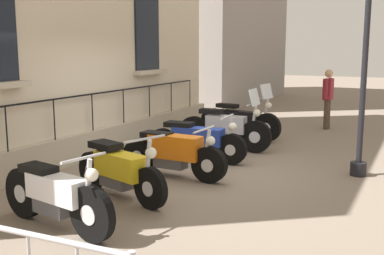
# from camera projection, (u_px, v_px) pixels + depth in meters

# --- Properties ---
(ground_plane) EXTENTS (60.00, 60.00, 0.00)m
(ground_plane) POSITION_uv_depth(u_px,v_px,m) (188.00, 170.00, 8.68)
(ground_plane) COLOR gray
(motorcycle_white) EXTENTS (2.00, 0.73, 1.01)m
(motorcycle_white) POSITION_uv_depth(u_px,v_px,m) (56.00, 196.00, 5.80)
(motorcycle_white) COLOR black
(motorcycle_white) RESTS_ON ground_plane
(motorcycle_yellow) EXTENTS (1.94, 0.93, 1.01)m
(motorcycle_yellow) POSITION_uv_depth(u_px,v_px,m) (120.00, 170.00, 6.98)
(motorcycle_yellow) COLOR black
(motorcycle_yellow) RESTS_ON ground_plane
(motorcycle_orange) EXTENTS (2.02, 0.74, 0.91)m
(motorcycle_orange) POSITION_uv_depth(u_px,v_px,m) (173.00, 153.00, 8.11)
(motorcycle_orange) COLOR black
(motorcycle_orange) RESTS_ON ground_plane
(motorcycle_blue) EXTENTS (2.09, 0.75, 0.94)m
(motorcycle_blue) POSITION_uv_depth(u_px,v_px,m) (196.00, 141.00, 9.28)
(motorcycle_blue) COLOR black
(motorcycle_blue) RESTS_ON ground_plane
(motorcycle_silver) EXTENTS (2.15, 0.62, 1.37)m
(motorcycle_silver) POSITION_uv_depth(u_px,v_px,m) (225.00, 129.00, 10.30)
(motorcycle_silver) COLOR black
(motorcycle_silver) RESTS_ON ground_plane
(motorcycle_black) EXTENTS (2.22, 0.69, 1.38)m
(motorcycle_black) POSITION_uv_depth(u_px,v_px,m) (240.00, 121.00, 11.63)
(motorcycle_black) COLOR black
(motorcycle_black) RESTS_ON ground_plane
(pedestrian_standing) EXTENTS (0.24, 0.53, 1.64)m
(pedestrian_standing) POSITION_uv_depth(u_px,v_px,m) (328.00, 96.00, 12.87)
(pedestrian_standing) COLOR #47382D
(pedestrian_standing) RESTS_ON ground_plane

